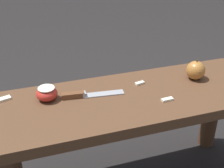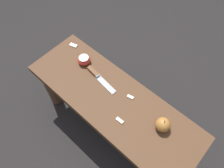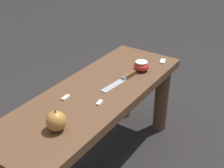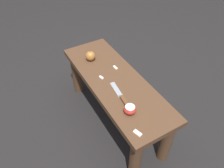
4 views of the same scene
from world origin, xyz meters
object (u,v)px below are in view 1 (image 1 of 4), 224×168
wooden_bench (130,119)px  knife (83,95)px  apple_whole (196,70)px  apple_cut (47,93)px

wooden_bench → knife: 0.21m
knife → apple_whole: apple_whole is taller
wooden_bench → knife: size_ratio=4.52×
apple_whole → knife: bearing=179.5°
wooden_bench → apple_whole: (0.29, 0.05, 0.14)m
wooden_bench → apple_cut: apple_cut is taller
apple_whole → apple_cut: size_ratio=1.11×
apple_whole → apple_cut: 0.59m
knife → apple_whole: size_ratio=2.73×
apple_whole → apple_cut: bearing=177.6°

